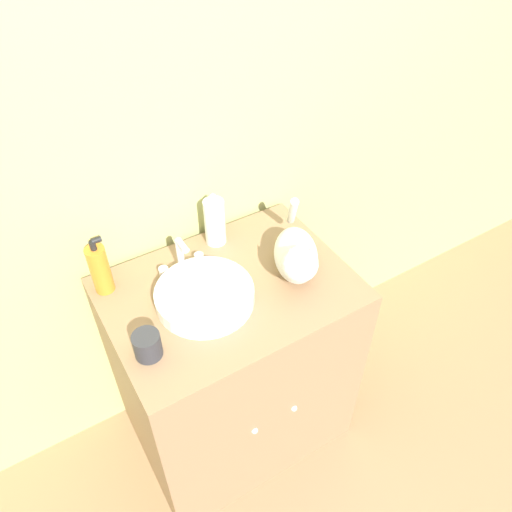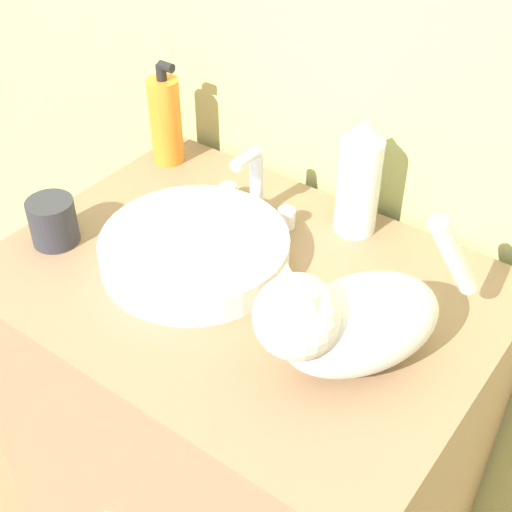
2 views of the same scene
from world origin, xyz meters
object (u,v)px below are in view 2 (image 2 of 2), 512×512
cat (347,320)px  cup (53,221)px  soap_bottle (165,120)px  spray_bottle (359,179)px

cat → cup: cat is taller
cup → cat: bearing=5.3°
cat → soap_bottle: cat is taller
spray_bottle → cat: bearing=-62.6°
cat → spray_bottle: 0.32m
cat → spray_bottle: cat is taller
cat → soap_bottle: bearing=-86.1°
soap_bottle → spray_bottle: bearing=3.1°
soap_bottle → spray_bottle: (0.42, 0.02, 0.01)m
cat → soap_bottle: size_ratio=1.63×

